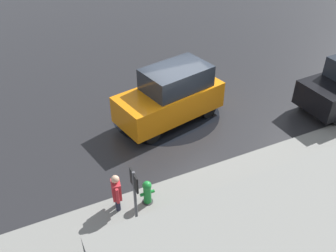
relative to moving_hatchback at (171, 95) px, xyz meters
name	(u,v)px	position (x,y,z in m)	size (l,w,h in m)	color
ground_plane	(185,121)	(-0.43, 0.33, -1.03)	(60.00, 60.00, 0.00)	black
kerb_strip	(252,195)	(-0.43, 4.53, -1.01)	(24.00, 3.20, 0.04)	slate
moving_hatchback	(171,95)	(0.00, 0.00, 0.00)	(4.17, 2.48, 2.06)	orange
fire_hydrant	(147,193)	(2.42, 3.50, -0.63)	(0.42, 0.31, 0.80)	#197A2D
pedestrian	(116,191)	(3.25, 3.34, -0.34)	(0.30, 0.56, 1.22)	#B2262D
sign_post	(135,198)	(3.15, 4.62, 0.55)	(0.07, 0.44, 2.40)	#4C4C51
puddle_patch	(166,113)	(0.01, -0.44, -1.02)	(4.12, 4.12, 0.01)	black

